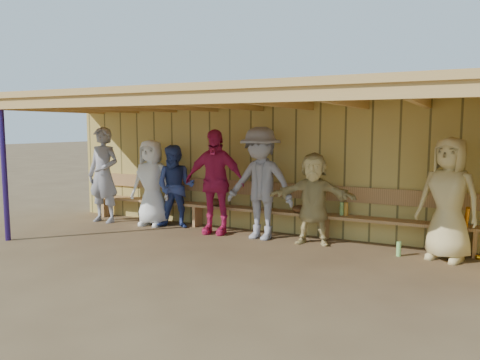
% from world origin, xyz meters
% --- Properties ---
extents(ground, '(90.00, 90.00, 0.00)m').
position_xyz_m(ground, '(0.00, 0.00, 0.00)').
color(ground, brown).
rests_on(ground, ground).
extents(player_a, '(0.73, 0.50, 1.95)m').
position_xyz_m(player_a, '(-3.22, 0.57, 0.97)').
color(player_a, gray).
rests_on(player_a, ground).
extents(player_b, '(0.89, 0.63, 1.70)m').
position_xyz_m(player_b, '(-2.14, 0.73, 0.85)').
color(player_b, white).
rests_on(player_b, ground).
extents(player_c, '(0.92, 0.80, 1.60)m').
position_xyz_m(player_c, '(-1.59, 0.76, 0.80)').
color(player_c, '#314387').
rests_on(player_c, ground).
extents(player_d, '(1.17, 0.63, 1.90)m').
position_xyz_m(player_d, '(-0.68, 0.67, 0.95)').
color(player_d, '#C92055').
rests_on(player_d, ground).
extents(player_e, '(1.30, 0.80, 1.94)m').
position_xyz_m(player_e, '(0.25, 0.65, 0.97)').
color(player_e, gray).
rests_on(player_e, ground).
extents(player_f, '(1.47, 0.67, 1.53)m').
position_xyz_m(player_f, '(1.18, 0.71, 0.76)').
color(player_f, '#D1BB75').
rests_on(player_f, ground).
extents(player_h, '(1.02, 0.82, 1.81)m').
position_xyz_m(player_h, '(3.22, 0.67, 0.90)').
color(player_h, '#D8BF79').
rests_on(player_h, ground).
extents(dugout_structure, '(8.80, 3.20, 2.50)m').
position_xyz_m(dugout_structure, '(0.39, 0.69, 1.69)').
color(dugout_structure, tan).
rests_on(dugout_structure, ground).
extents(bench, '(7.60, 0.34, 0.93)m').
position_xyz_m(bench, '(0.00, 1.12, 0.53)').
color(bench, tan).
rests_on(bench, ground).
extents(dugout_equipment, '(6.15, 0.62, 0.80)m').
position_xyz_m(dugout_equipment, '(-0.07, 0.99, 0.49)').
color(dugout_equipment, orange).
rests_on(dugout_equipment, ground).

